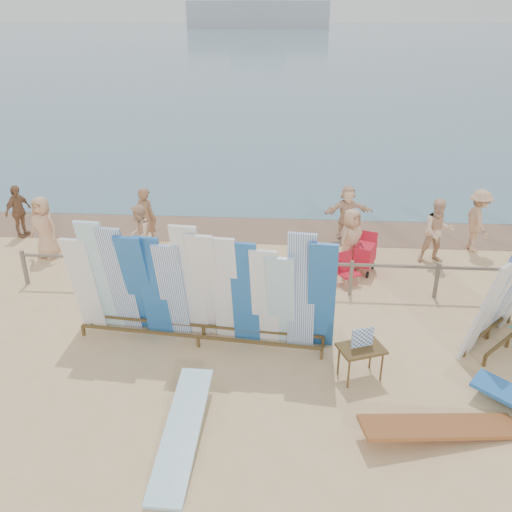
# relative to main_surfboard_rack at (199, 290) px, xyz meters

# --- Properties ---
(ground) EXTENTS (160.00, 160.00, 0.00)m
(ground) POSITION_rel_main_surfboard_rack_xyz_m (1.24, -0.78, -1.20)
(ground) COLOR #D8B27D
(ground) RESTS_ON ground
(ocean) EXTENTS (320.00, 240.00, 0.02)m
(ocean) POSITION_rel_main_surfboard_rack_xyz_m (1.24, 127.22, -1.20)
(ocean) COLOR #46697D
(ocean) RESTS_ON ground
(wet_sand_strip) EXTENTS (40.00, 2.60, 0.01)m
(wet_sand_strip) POSITION_rel_main_surfboard_rack_xyz_m (1.24, 6.42, -1.20)
(wet_sand_strip) COLOR brown
(wet_sand_strip) RESTS_ON ground
(distant_ship) EXTENTS (45.00, 8.00, 14.00)m
(distant_ship) POSITION_rel_main_surfboard_rack_xyz_m (-10.76, 179.22, 4.10)
(distant_ship) COLOR #999EA3
(distant_ship) RESTS_ON ocean
(fence) EXTENTS (12.08, 0.08, 0.90)m
(fence) POSITION_rel_main_surfboard_rack_xyz_m (1.24, 2.22, -0.57)
(fence) COLOR #726656
(fence) RESTS_ON ground
(main_surfboard_rack) EXTENTS (5.43, 1.20, 2.69)m
(main_surfboard_rack) POSITION_rel_main_surfboard_rack_xyz_m (0.00, 0.00, 0.00)
(main_surfboard_rack) COLOR brown
(main_surfboard_rack) RESTS_ON ground
(side_surfboard_rack) EXTENTS (1.99, 2.03, 2.61)m
(side_surfboard_rack) POSITION_rel_main_surfboard_rack_xyz_m (6.09, 0.35, -0.03)
(side_surfboard_rack) COLOR brown
(side_surfboard_rack) RESTS_ON ground
(vendor_table) EXTENTS (0.96, 0.83, 1.08)m
(vendor_table) POSITION_rel_main_surfboard_rack_xyz_m (3.13, -1.00, -0.85)
(vendor_table) COLOR brown
(vendor_table) RESTS_ON ground
(flat_board_a) EXTENTS (0.62, 2.70, 0.42)m
(flat_board_a) POSITION_rel_main_surfboard_rack_xyz_m (0.16, -2.84, -1.20)
(flat_board_a) COLOR #91D0E8
(flat_board_a) RESTS_ON ground
(flat_board_c) EXTENTS (2.75, 1.14, 0.40)m
(flat_board_c) POSITION_rel_main_surfboard_rack_xyz_m (4.29, -2.45, -1.20)
(flat_board_c) COLOR #995629
(flat_board_c) RESTS_ON ground
(beach_chair_left) EXTENTS (0.69, 0.70, 0.88)m
(beach_chair_left) POSITION_rel_main_surfboard_rack_xyz_m (0.58, 2.83, -0.95)
(beach_chair_left) COLOR red
(beach_chair_left) RESTS_ON ground
(beach_chair_right) EXTENTS (0.69, 0.70, 0.78)m
(beach_chair_right) POSITION_rel_main_surfboard_rack_xyz_m (3.22, 2.83, -0.98)
(beach_chair_right) COLOR red
(beach_chair_right) RESTS_ON ground
(stroller) EXTENTS (0.75, 0.88, 1.02)m
(stroller) POSITION_rel_main_surfboard_rack_xyz_m (3.71, 3.51, -0.79)
(stroller) COLOR red
(stroller) RESTS_ON ground
(beachgoer_1) EXTENTS (0.76, 0.63, 1.82)m
(beachgoer_1) POSITION_rel_main_surfboard_rack_xyz_m (-2.27, 4.60, -0.29)
(beachgoer_1) COLOR #8C6042
(beachgoer_1) RESTS_ON ground
(beachgoer_extra_1) EXTENTS (0.69, 1.01, 1.59)m
(beachgoer_extra_1) POSITION_rel_main_surfboard_rack_xyz_m (-6.32, 5.24, -0.41)
(beachgoer_extra_1) COLOR #8C6042
(beachgoer_extra_1) RESTS_ON ground
(beachgoer_2) EXTENTS (0.45, 0.84, 1.67)m
(beachgoer_2) POSITION_rel_main_surfboard_rack_xyz_m (-2.20, 3.57, -0.37)
(beachgoer_2) COLOR beige
(beachgoer_2) RESTS_ON ground
(beachgoer_8) EXTENTS (0.90, 0.49, 1.77)m
(beachgoer_8) POSITION_rel_main_surfboard_rack_xyz_m (5.68, 4.28, -0.32)
(beachgoer_8) COLOR beige
(beachgoer_8) RESTS_ON ground
(beachgoer_9) EXTENTS (0.58, 1.20, 1.79)m
(beachgoer_9) POSITION_rel_main_surfboard_rack_xyz_m (6.98, 5.13, -0.31)
(beachgoer_9) COLOR tan
(beachgoer_9) RESTS_ON ground
(beachgoer_0) EXTENTS (0.93, 0.64, 1.73)m
(beachgoer_0) POSITION_rel_main_surfboard_rack_xyz_m (-4.92, 3.88, -0.34)
(beachgoer_0) COLOR tan
(beachgoer_0) RESTS_ON ground
(beachgoer_6) EXTENTS (0.84, 0.87, 1.67)m
(beachgoer_6) POSITION_rel_main_surfboard_rack_xyz_m (3.33, 3.65, -0.37)
(beachgoer_6) COLOR tan
(beachgoer_6) RESTS_ON ground
(beachgoer_5) EXTENTS (1.54, 0.80, 1.59)m
(beachgoer_5) POSITION_rel_main_surfboard_rack_xyz_m (3.43, 5.87, -0.41)
(beachgoer_5) COLOR beige
(beachgoer_5) RESTS_ON ground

